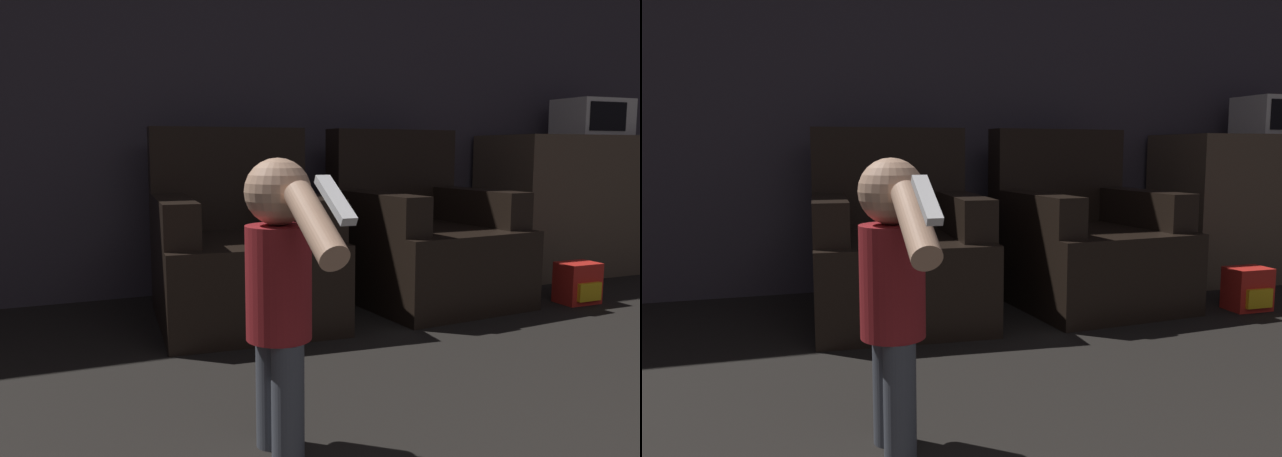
{
  "view_description": "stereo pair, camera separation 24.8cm",
  "coord_description": "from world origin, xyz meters",
  "views": [
    {
      "loc": [
        -0.95,
        0.8,
        0.85
      ],
      "look_at": [
        0.0,
        3.07,
        0.54
      ],
      "focal_mm": 35.0,
      "sensor_mm": 36.0,
      "label": 1
    },
    {
      "loc": [
        -0.72,
        0.71,
        0.85
      ],
      "look_at": [
        0.0,
        3.07,
        0.54
      ],
      "focal_mm": 35.0,
      "sensor_mm": 36.0,
      "label": 2
    }
  ],
  "objects": [
    {
      "name": "wall_back",
      "position": [
        0.0,
        4.5,
        1.3
      ],
      "size": [
        8.4,
        0.05,
        2.6
      ],
      "color": "#3D3842",
      "rests_on": "ground_plane"
    },
    {
      "name": "person_toddler",
      "position": [
        -0.41,
        2.37,
        0.49
      ],
      "size": [
        0.18,
        0.57,
        0.83
      ],
      "rotation": [
        0.0,
        0.0,
        1.7
      ],
      "color": "#474C56",
      "rests_on": "ground_plane"
    },
    {
      "name": "kitchen_counter",
      "position": [
        2.42,
        4.13,
        0.47
      ],
      "size": [
        1.36,
        0.61,
        0.95
      ],
      "color": "brown",
      "rests_on": "ground_plane"
    },
    {
      "name": "armchair_right",
      "position": [
        0.94,
        3.81,
        0.33
      ],
      "size": [
        0.9,
        0.96,
        0.97
      ],
      "rotation": [
        0.0,
        0.0,
        0.08
      ],
      "color": "black",
      "rests_on": "ground_plane"
    },
    {
      "name": "microwave",
      "position": [
        2.51,
        4.12,
        1.07
      ],
      "size": [
        0.46,
        0.35,
        0.25
      ],
      "color": "silver",
      "rests_on": "kitchen_counter"
    },
    {
      "name": "armchair_left",
      "position": [
        -0.12,
        3.81,
        0.33
      ],
      "size": [
        0.88,
        0.95,
        0.97
      ],
      "rotation": [
        0.0,
        0.0,
        -0.07
      ],
      "color": "black",
      "rests_on": "ground_plane"
    },
    {
      "name": "toy_backpack",
      "position": [
        1.7,
        3.38,
        0.11
      ],
      "size": [
        0.22,
        0.18,
        0.23
      ],
      "color": "red",
      "rests_on": "ground_plane"
    }
  ]
}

